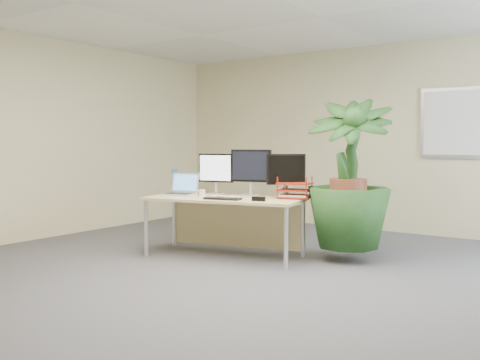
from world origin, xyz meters
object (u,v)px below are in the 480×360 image
Objects in this scene: monitor_right at (251,169)px; desk at (228,209)px; monitor_left at (216,171)px; laptop at (181,189)px; floor_plant at (348,192)px.

desk is at bearing -126.61° from monitor_right.
monitor_left is 0.45m from monitor_right.
desk is 0.53m from monitor_right.
monitor_left is at bearing 154.46° from desk.
laptop is at bearing -167.97° from desk.
desk is at bearing -25.54° from monitor_left.
monitor_right reaches higher than laptop.
monitor_left reaches higher than desk.
laptop is at bearing -141.57° from monitor_left.
monitor_right reaches higher than desk.
laptop is (-0.32, -0.25, -0.22)m from monitor_left.
desk is 1.36m from floor_plant.
floor_plant is at bearing 22.95° from desk.
floor_plant is at bearing 19.58° from laptop.
monitor_right reaches higher than monitor_left.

